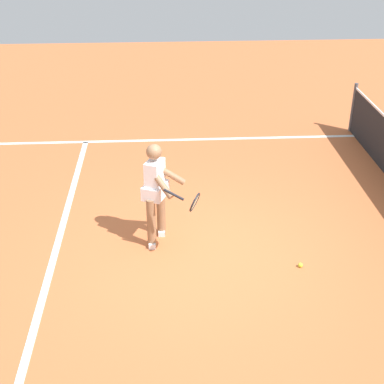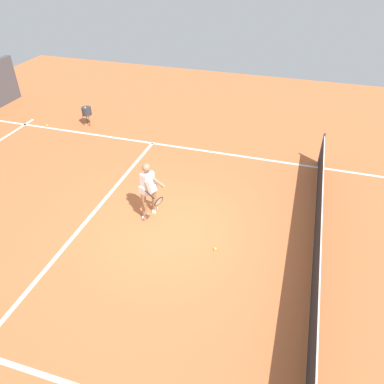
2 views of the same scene
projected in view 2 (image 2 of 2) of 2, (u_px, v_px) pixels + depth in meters
The scene contains 8 objects.
ground_plane at pixel (166, 228), 9.47m from camera, with size 25.81×25.81×0.00m, color #C66638.
service_line_marking at pixel (93, 213), 9.97m from camera, with size 8.42×0.10×0.01m, color white.
sideline_left_marking at pixel (209, 151), 12.77m from camera, with size 0.10×17.85×0.01m, color white.
court_net at pixel (317, 242), 8.32m from camera, with size 9.10×0.08×1.06m.
tennis_player at pixel (149, 189), 9.43m from camera, with size 1.02×0.85×1.55m.
tennis_ball_near at pixel (215, 249), 8.81m from camera, with size 0.07×0.07×0.07m, color #D1E533.
tennis_ball_far at pixel (47, 125), 14.42m from camera, with size 0.07×0.07×0.07m, color #D1E533.
ball_hopper at pixel (87, 111), 14.26m from camera, with size 0.36×0.36×0.74m.
Camera 2 is at (6.72, 2.74, 6.19)m, focal length 34.96 mm.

